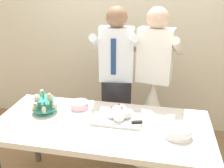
# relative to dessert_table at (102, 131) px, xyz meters

# --- Properties ---
(rear_wall) EXTENTS (5.20, 0.10, 2.90)m
(rear_wall) POSITION_rel_dessert_table_xyz_m (0.00, 1.40, 0.75)
(rear_wall) COLOR beige
(rear_wall) RESTS_ON ground_plane
(dessert_table) EXTENTS (1.80, 0.80, 0.78)m
(dessert_table) POSITION_rel_dessert_table_xyz_m (0.00, 0.00, 0.00)
(dessert_table) COLOR silver
(dessert_table) RESTS_ON ground_plane
(cupcake_stand) EXTENTS (0.23, 0.23, 0.21)m
(cupcake_stand) POSITION_rel_dessert_table_xyz_m (-0.55, 0.09, 0.15)
(cupcake_stand) COLOR teal
(cupcake_stand) RESTS_ON dessert_table
(main_cake_tray) EXTENTS (0.43, 0.31, 0.13)m
(main_cake_tray) POSITION_rel_dessert_table_xyz_m (0.13, 0.10, 0.11)
(main_cake_tray) COLOR silver
(main_cake_tray) RESTS_ON dessert_table
(plate_stack) EXTENTS (0.21, 0.21, 0.08)m
(plate_stack) POSITION_rel_dessert_table_xyz_m (0.62, -0.06, 0.11)
(plate_stack) COLOR white
(plate_stack) RESTS_ON dessert_table
(round_cake) EXTENTS (0.24, 0.24, 0.08)m
(round_cake) POSITION_rel_dessert_table_xyz_m (-0.26, 0.20, 0.11)
(round_cake) COLOR white
(round_cake) RESTS_ON dessert_table
(person_groom) EXTENTS (0.51, 0.53, 1.66)m
(person_groom) POSITION_rel_dessert_table_xyz_m (0.00, 0.65, 0.05)
(person_groom) COLOR #232328
(person_groom) RESTS_ON ground_plane
(person_bride) EXTENTS (0.56, 0.56, 1.66)m
(person_bride) POSITION_rel_dessert_table_xyz_m (0.39, 0.68, -0.12)
(person_bride) COLOR white
(person_bride) RESTS_ON ground_plane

